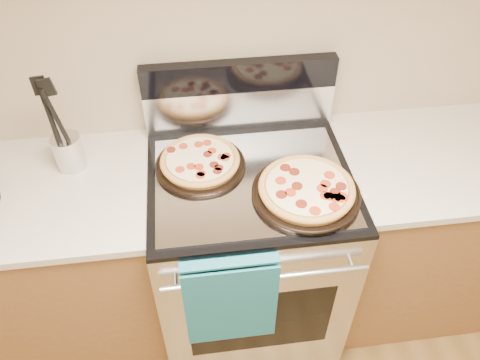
{
  "coord_description": "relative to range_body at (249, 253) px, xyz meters",
  "views": [
    {
      "loc": [
        -0.2,
        0.4,
        2.11
      ],
      "look_at": [
        -0.05,
        1.55,
        1.0
      ],
      "focal_mm": 35.0,
      "sensor_mm": 36.0,
      "label": 1
    }
  ],
  "objects": [
    {
      "name": "wall_back",
      "position": [
        0.0,
        0.35,
        0.9
      ],
      "size": [
        4.0,
        0.0,
        4.0
      ],
      "primitive_type": "plane",
      "rotation": [
        1.57,
        0.0,
        0.0
      ],
      "color": "tan",
      "rests_on": "ground"
    },
    {
      "name": "range_body",
      "position": [
        0.0,
        0.0,
        0.0
      ],
      "size": [
        0.76,
        0.68,
        0.9
      ],
      "primitive_type": "cube",
      "color": "#B7B7BC",
      "rests_on": "ground"
    },
    {
      "name": "oven_window",
      "position": [
        0.0,
        -0.34,
        0.0
      ],
      "size": [
        0.56,
        0.01,
        0.4
      ],
      "primitive_type": "cube",
      "color": "black",
      "rests_on": "range_body"
    },
    {
      "name": "cooktop",
      "position": [
        0.0,
        0.0,
        0.46
      ],
      "size": [
        0.76,
        0.68,
        0.02
      ],
      "primitive_type": "cube",
      "color": "black",
      "rests_on": "range_body"
    },
    {
      "name": "backsplash_lower",
      "position": [
        0.0,
        0.31,
        0.56
      ],
      "size": [
        0.76,
        0.06,
        0.18
      ],
      "primitive_type": "cube",
      "color": "silver",
      "rests_on": "cooktop"
    },
    {
      "name": "backsplash_upper",
      "position": [
        0.0,
        0.31,
        0.71
      ],
      "size": [
        0.76,
        0.06,
        0.12
      ],
      "primitive_type": "cube",
      "color": "black",
      "rests_on": "backsplash_lower"
    },
    {
      "name": "oven_handle",
      "position": [
        0.0,
        -0.38,
        0.35
      ],
      "size": [
        0.7,
        0.03,
        0.03
      ],
      "primitive_type": "cylinder",
      "rotation": [
        0.0,
        1.57,
        0.0
      ],
      "color": "silver",
      "rests_on": "range_body"
    },
    {
      "name": "dish_towel",
      "position": [
        -0.12,
        -0.38,
        0.25
      ],
      "size": [
        0.32,
        0.05,
        0.42
      ],
      "primitive_type": null,
      "color": "#186E79",
      "rests_on": "oven_handle"
    },
    {
      "name": "foil_sheet",
      "position": [
        0.0,
        -0.03,
        0.47
      ],
      "size": [
        0.7,
        0.55,
        0.01
      ],
      "primitive_type": "cube",
      "color": "gray",
      "rests_on": "cooktop"
    },
    {
      "name": "cabinet_left",
      "position": [
        -0.88,
        0.03,
        -0.01
      ],
      "size": [
        1.0,
        0.62,
        0.88
      ],
      "primitive_type": "cube",
      "color": "brown",
      "rests_on": "ground"
    },
    {
      "name": "countertop_left",
      "position": [
        -0.88,
        0.03,
        0.45
      ],
      "size": [
        1.02,
        0.64,
        0.03
      ],
      "primitive_type": "cube",
      "color": "#BAB1A7",
      "rests_on": "cabinet_left"
    },
    {
      "name": "cabinet_right",
      "position": [
        0.88,
        0.03,
        -0.01
      ],
      "size": [
        1.0,
        0.62,
        0.88
      ],
      "primitive_type": "cube",
      "color": "brown",
      "rests_on": "ground"
    },
    {
      "name": "countertop_right",
      "position": [
        0.88,
        0.03,
        0.45
      ],
      "size": [
        1.02,
        0.64,
        0.03
      ],
      "primitive_type": "cube",
      "color": "#BAB1A7",
      "rests_on": "cabinet_right"
    },
    {
      "name": "pepperoni_pizza_back",
      "position": [
        -0.18,
        0.07,
        0.5
      ],
      "size": [
        0.35,
        0.35,
        0.04
      ],
      "primitive_type": null,
      "rotation": [
        0.0,
        0.0,
        0.06
      ],
      "color": "#B67037",
      "rests_on": "foil_sheet"
    },
    {
      "name": "pepperoni_pizza_front",
      "position": [
        0.18,
        -0.13,
        0.5
      ],
      "size": [
        0.49,
        0.49,
        0.05
      ],
      "primitive_type": null,
      "rotation": [
        0.0,
        0.0,
        0.38
      ],
      "color": "#B67037",
      "rests_on": "foil_sheet"
    },
    {
      "name": "utensil_crock",
      "position": [
        -0.66,
        0.15,
        0.53
      ],
      "size": [
        0.14,
        0.14,
        0.14
      ],
      "primitive_type": "cylinder",
      "rotation": [
        0.0,
        0.0,
        0.41
      ],
      "color": "silver",
      "rests_on": "countertop_left"
    }
  ]
}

